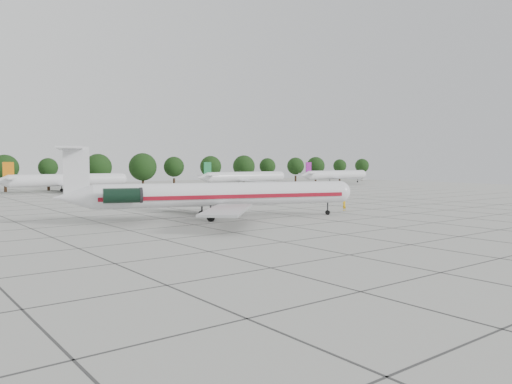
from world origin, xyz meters
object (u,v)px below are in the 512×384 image
at_px(bg_airliner_c, 68,180).
at_px(ground_crew, 344,205).
at_px(bg_airliner_e, 336,175).
at_px(main_airliner, 210,194).
at_px(bg_airliner_d, 245,177).

bearing_deg(bg_airliner_c, ground_crew, -76.02).
bearing_deg(bg_airliner_e, main_airliner, -144.55).
distance_m(bg_airliner_d, bg_airliner_e, 39.76).
relative_size(main_airliner, bg_airliner_c, 1.35).
bearing_deg(bg_airliner_e, bg_airliner_c, 177.56).
bearing_deg(main_airliner, bg_airliner_c, 105.24).
height_order(ground_crew, bg_airliner_d, bg_airliner_d).
relative_size(ground_crew, bg_airliner_d, 0.06).
distance_m(main_airliner, bg_airliner_c, 71.38).
bearing_deg(bg_airliner_e, ground_crew, -135.98).
relative_size(ground_crew, bg_airliner_e, 0.06).
xyz_separation_m(ground_crew, bg_airliner_c, (-18.42, 73.99, 2.01)).
xyz_separation_m(ground_crew, bg_airliner_d, (32.80, 70.01, 2.01)).
distance_m(ground_crew, bg_airliner_d, 77.34).
bearing_deg(bg_airliner_d, ground_crew, -115.10).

